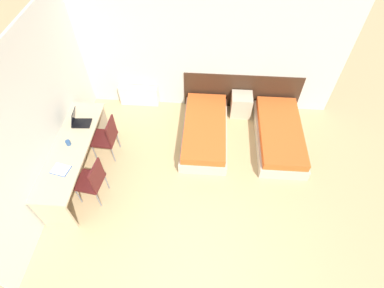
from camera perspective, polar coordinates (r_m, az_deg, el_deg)
ground_plane at (r=4.95m, az=-1.81°, el=-22.78°), size 20.00×20.00×0.00m
wall_back at (r=6.16m, az=1.17°, el=17.09°), size 5.76×0.05×2.70m
wall_left at (r=5.40m, az=-26.65°, el=5.29°), size 0.05×4.70×2.70m
headboard_panel at (r=6.71m, az=9.45°, el=9.82°), size 2.52×0.03×0.87m
bed_near_window at (r=6.13m, az=2.44°, el=2.53°), size 0.91×1.90×0.38m
bed_near_door at (r=6.31m, az=16.29°, el=1.71°), size 0.91×1.90×0.38m
nightstand at (r=6.66m, az=9.32°, el=7.39°), size 0.44×0.39×0.52m
radiator at (r=6.91m, az=-10.08°, el=9.05°), size 0.86×0.12×0.49m
desk at (r=5.65m, az=-21.73°, el=-1.50°), size 0.62×2.23×0.75m
chair_near_laptop at (r=5.81m, az=-15.94°, el=1.40°), size 0.45×0.45×0.93m
chair_near_notebook at (r=5.28m, az=-18.50°, el=-6.50°), size 0.48×0.48×0.93m
laptop at (r=5.81m, az=-20.73°, el=4.11°), size 0.34×0.26×0.33m
open_notebook at (r=5.28m, az=-23.76°, el=-4.47°), size 0.32×0.27×0.02m
mug at (r=5.55m, az=-22.53°, el=0.22°), size 0.08×0.08×0.09m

